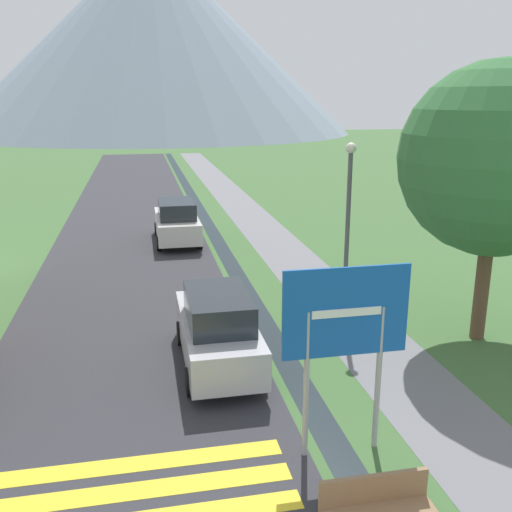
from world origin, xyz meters
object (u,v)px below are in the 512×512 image
Objects in this scene: parked_car_near at (218,329)px; streetlamp at (348,218)px; tree_by_path at (496,160)px; road_sign at (345,329)px; parked_car_far at (177,221)px.

streetlamp is at bearing 27.50° from parked_car_near.
tree_by_path is at bearing -30.00° from streetlamp.
road_sign is 6.89m from tree_by_path.
streetlamp is at bearing -68.56° from parked_car_far.
tree_by_path reaches higher than parked_car_far.
streetlamp is 0.71× the size of tree_by_path.
road_sign is 0.49× the size of tree_by_path.
parked_car_near is (-1.65, 3.74, -1.41)m from road_sign.
road_sign is at bearing -66.22° from parked_car_near.
tree_by_path is at bearing 1.96° from parked_car_near.
streetlamp is 3.85m from tree_by_path.
parked_car_near is at bearing -89.45° from parked_car_far.
road_sign is at bearing -142.38° from tree_by_path.
road_sign is 6.13m from streetlamp.
road_sign is 0.69× the size of streetlamp.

